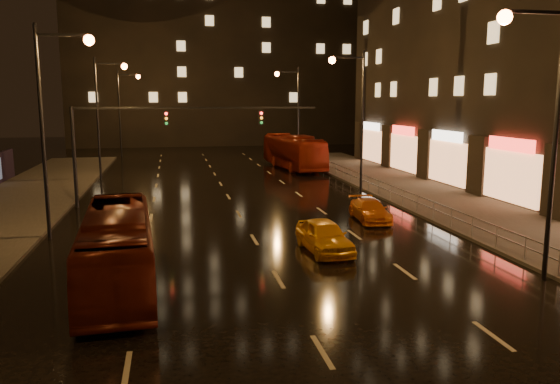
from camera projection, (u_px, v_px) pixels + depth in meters
name	position (u px, v px, depth m)	size (l,w,h in m)	color
ground	(231.00, 202.00, 35.70)	(140.00, 140.00, 0.00)	black
sidewalk_right	(460.00, 207.00, 33.45)	(7.00, 70.00, 0.15)	#38332D
building_distant	(219.00, 25.00, 83.77)	(44.00, 16.00, 36.00)	black
traffic_signal	(149.00, 130.00, 33.94)	(15.31, 0.32, 6.20)	black
streetlight_right	(541.00, 104.00, 18.94)	(2.64, 0.50, 10.00)	black
railing_right	(390.00, 188.00, 35.58)	(0.05, 56.00, 1.00)	#99999E
bus_red	(117.00, 248.00, 19.39)	(2.31, 9.86, 2.75)	#57170C
bus_curb	(293.00, 152.00, 52.99)	(2.74, 11.72, 3.26)	maroon
taxi_near	(324.00, 236.00, 23.83)	(1.68, 4.18, 1.42)	#F6A917
taxi_far	(370.00, 210.00, 30.08)	(1.62, 3.98, 1.16)	orange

